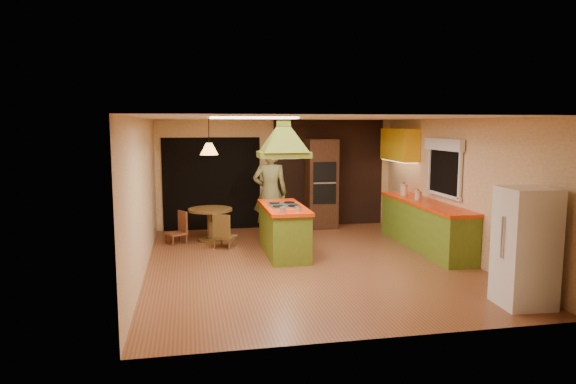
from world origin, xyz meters
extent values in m
plane|color=brown|center=(0.00, 0.00, 0.00)|extent=(6.50, 6.50, 0.00)
plane|color=beige|center=(0.00, 3.25, 1.25)|extent=(5.50, 0.00, 5.50)
plane|color=beige|center=(0.00, -3.25, 1.25)|extent=(5.50, 0.00, 5.50)
plane|color=beige|center=(-2.75, 0.00, 1.25)|extent=(0.00, 6.50, 6.50)
plane|color=beige|center=(2.75, 0.00, 1.25)|extent=(0.00, 6.50, 6.50)
plane|color=silver|center=(0.00, 0.00, 2.50)|extent=(6.50, 6.50, 0.00)
cube|color=#381E14|center=(1.25, 3.23, 1.25)|extent=(2.64, 0.03, 2.50)
cube|color=black|center=(-1.50, 3.23, 1.05)|extent=(2.20, 0.03, 2.10)
cube|color=olive|center=(2.45, 0.60, 0.43)|extent=(0.58, 3.00, 0.86)
cube|color=#E53807|center=(2.45, 0.60, 0.89)|extent=(0.62, 3.05, 0.06)
cube|color=yellow|center=(2.57, 2.20, 1.95)|extent=(0.34, 1.40, 0.70)
cube|color=black|center=(2.72, 0.40, 1.55)|extent=(0.03, 1.16, 0.96)
cube|color=white|center=(2.67, 0.40, 2.02)|extent=(0.10, 1.35, 0.22)
cube|color=white|center=(-1.10, -1.20, 2.48)|extent=(1.20, 0.60, 0.03)
cube|color=olive|center=(-0.31, 0.68, 0.43)|extent=(0.68, 1.75, 0.85)
cube|color=#F13508|center=(-0.31, 0.68, 0.88)|extent=(0.74, 1.83, 0.06)
cube|color=silver|center=(-0.31, 0.68, 0.92)|extent=(0.53, 0.77, 0.02)
cube|color=#606E1B|center=(-0.31, 0.68, 1.85)|extent=(0.94, 0.68, 0.11)
pyramid|color=#606E1B|center=(-0.31, 0.68, 2.35)|extent=(0.94, 0.68, 0.45)
cube|color=#606E1B|center=(-0.31, 0.68, 2.43)|extent=(0.22, 0.22, 0.14)
imported|color=brown|center=(-0.36, 1.94, 0.98)|extent=(0.77, 0.56, 1.97)
cube|color=white|center=(2.31, -2.60, 0.79)|extent=(0.69, 0.65, 1.58)
cube|color=#4A2A17|center=(1.00, 2.95, 1.03)|extent=(0.68, 0.58, 2.06)
cube|color=black|center=(1.00, 2.65, 1.33)|extent=(0.53, 0.02, 0.45)
cube|color=black|center=(1.00, 2.65, 0.83)|extent=(0.53, 0.02, 0.45)
cylinder|color=brown|center=(-1.59, 2.05, 0.65)|extent=(0.90, 0.90, 0.05)
cylinder|color=brown|center=(-1.59, 2.05, 0.34)|extent=(0.14, 0.14, 0.63)
cylinder|color=brown|center=(-1.59, 2.05, 0.03)|extent=(0.50, 0.50, 0.05)
cone|color=#FF9E3F|center=(-1.59, 2.05, 1.90)|extent=(0.45, 0.45, 0.24)
cylinder|color=beige|center=(2.40, 1.52, 1.04)|extent=(0.21, 0.21, 0.24)
cylinder|color=#FFEFCD|center=(2.40, 1.49, 1.01)|extent=(0.16, 0.16, 0.19)
cylinder|color=beige|center=(2.40, 0.83, 1.01)|extent=(0.14, 0.14, 0.18)
camera|label=1|loc=(-2.02, -8.46, 2.40)|focal=32.00mm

